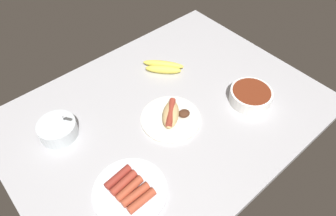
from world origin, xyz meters
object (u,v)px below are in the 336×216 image
Objects in this scene: bowl_chili at (251,95)px; bowl_coleslaw at (58,129)px; banana_bunch at (163,67)px; plate_sausages at (130,190)px; plate_hotdog_assembled at (171,116)px.

bowl_chili is 1.10× the size of bowl_coleslaw.
plate_sausages is at bearing -140.63° from banana_bunch.
banana_bunch is (15.94, 23.51, -0.05)cm from plate_hotdog_assembled.
plate_hotdog_assembled is 1.51× the size of bowl_coleslaw.
bowl_coleslaw is (-35.40, 21.58, 1.36)cm from plate_hotdog_assembled.
bowl_chili is at bearing -23.41° from plate_hotdog_assembled.
bowl_chili is at bearing 0.60° from plate_sausages.
plate_sausages is (-29.43, -13.72, -0.67)cm from plate_hotdog_assembled.
banana_bunch is 51.39cm from bowl_coleslaw.
plate_hotdog_assembled is at bearing 24.99° from plate_sausages.
bowl_chili is at bearing -68.67° from banana_bunch.
bowl_coleslaw reaches higher than bowl_chili.
banana_bunch is 1.17× the size of bowl_coleslaw.
plate_sausages is at bearing -155.01° from plate_hotdog_assembled.
plate_hotdog_assembled is 28.41cm from banana_bunch.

